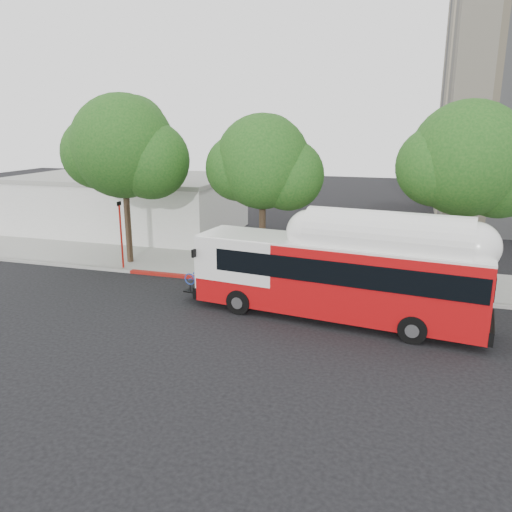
{
  "coord_description": "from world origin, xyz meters",
  "views": [
    {
      "loc": [
        6.4,
        -19.61,
        8.06
      ],
      "look_at": [
        -0.45,
        3.0,
        1.78
      ],
      "focal_mm": 35.0,
      "sensor_mm": 36.0,
      "label": 1
    }
  ],
  "objects": [
    {
      "name": "ground",
      "position": [
        0.0,
        0.0,
        0.0
      ],
      "size": [
        120.0,
        120.0,
        0.0
      ],
      "primitive_type": "plane",
      "color": "black",
      "rests_on": "ground"
    },
    {
      "name": "sidewalk",
      "position": [
        0.0,
        6.5,
        0.07
      ],
      "size": [
        60.0,
        5.0,
        0.15
      ],
      "primitive_type": "cube",
      "color": "gray",
      "rests_on": "ground"
    },
    {
      "name": "curb_strip",
      "position": [
        0.0,
        3.9,
        0.07
      ],
      "size": [
        60.0,
        0.3,
        0.15
      ],
      "primitive_type": "cube",
      "color": "gray",
      "rests_on": "ground"
    },
    {
      "name": "red_curb_segment",
      "position": [
        -3.0,
        3.9,
        0.08
      ],
      "size": [
        10.0,
        0.32,
        0.16
      ],
      "primitive_type": "cube",
      "color": "maroon",
      "rests_on": "ground"
    },
    {
      "name": "street_tree_left",
      "position": [
        -8.53,
        5.56,
        6.6
      ],
      "size": [
        6.67,
        5.8,
        9.74
      ],
      "color": "#2D2116",
      "rests_on": "ground"
    },
    {
      "name": "street_tree_mid",
      "position": [
        -0.59,
        6.06,
        5.91
      ],
      "size": [
        5.75,
        5.0,
        8.62
      ],
      "color": "#2D2116",
      "rests_on": "ground"
    },
    {
      "name": "street_tree_right",
      "position": [
        9.44,
        5.86,
        6.26
      ],
      "size": [
        6.21,
        5.4,
        9.18
      ],
      "color": "#2D2116",
      "rests_on": "ground"
    },
    {
      "name": "low_commercial_bldg",
      "position": [
        -14.0,
        14.0,
        2.15
      ],
      "size": [
        16.2,
        10.2,
        4.25
      ],
      "color": "silver",
      "rests_on": "ground"
    },
    {
      "name": "transit_bus",
      "position": [
        3.87,
        0.43,
        1.79
      ],
      "size": [
        13.14,
        4.17,
        3.83
      ],
      "rotation": [
        0.0,
        0.0,
        -0.13
      ],
      "color": "#B40C0F",
      "rests_on": "ground"
    },
    {
      "name": "signal_pole",
      "position": [
        -8.7,
        4.23,
        2.02
      ],
      "size": [
        0.11,
        0.37,
        3.93
      ],
      "color": "#A51911",
      "rests_on": "ground"
    }
  ]
}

